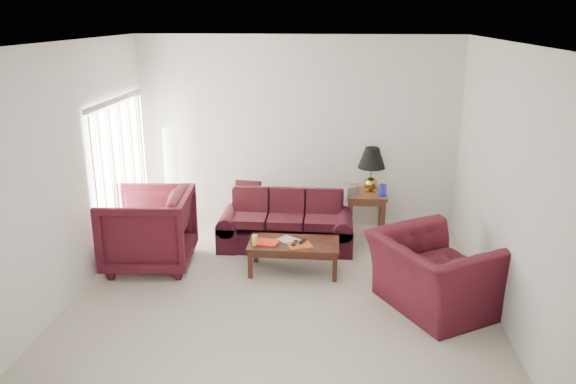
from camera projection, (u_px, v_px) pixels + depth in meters
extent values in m
plane|color=#BCB6A1|center=(282.00, 294.00, 6.89)|extent=(5.00, 5.00, 0.00)
cube|color=silver|center=(122.00, 176.00, 8.00)|extent=(0.10, 2.00, 2.16)
cube|color=black|center=(248.00, 193.00, 8.67)|extent=(0.41, 0.23, 0.40)
cube|color=silver|center=(351.00, 192.00, 8.47)|extent=(0.15, 0.09, 0.15)
cylinder|color=#1919A4|center=(383.00, 190.00, 8.48)|extent=(0.11, 0.11, 0.18)
cube|color=#B0B0B4|center=(353.00, 183.00, 8.86)|extent=(0.19, 0.21, 0.06)
imported|color=#3B0D17|center=(148.00, 229.00, 7.53)|extent=(1.25, 1.22, 1.05)
imported|color=#3E0E17|center=(435.00, 274.00, 6.47)|extent=(1.68, 1.73, 0.86)
cube|color=red|center=(266.00, 243.00, 7.35)|extent=(0.34, 0.28, 0.02)
cube|color=beige|center=(289.00, 240.00, 7.44)|extent=(0.34, 0.33, 0.02)
cube|color=#C44F17|center=(300.00, 245.00, 7.27)|extent=(0.36, 0.31, 0.02)
cube|color=black|center=(295.00, 243.00, 7.30)|extent=(0.08, 0.18, 0.02)
cube|color=black|center=(303.00, 241.00, 7.35)|extent=(0.10, 0.17, 0.02)
cylinder|color=yellow|center=(255.00, 240.00, 7.29)|extent=(0.08, 0.08, 0.13)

